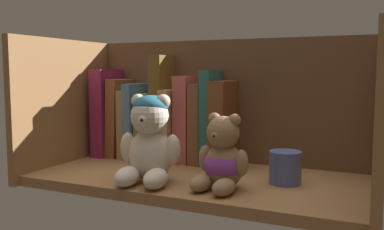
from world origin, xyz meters
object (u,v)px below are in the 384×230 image
object	(u,v)px
book_5	(164,108)
teddy_bear_larger	(149,141)
book_0	(111,112)
book_4	(151,126)
teddy_bear_smaller	(223,160)
book_1	(123,117)
book_10	(226,123)
book_2	(132,123)
book_8	(201,123)
book_9	(212,117)
book_3	(140,120)
book_7	(188,119)
book_6	(175,125)
pillar_candle	(285,167)

from	to	relation	value
book_5	teddy_bear_larger	size ratio (longest dim) A/B	1.48
book_0	book_4	size ratio (longest dim) A/B	1.36
teddy_bear_smaller	book_1	bearing A→B (deg)	150.70
book_10	teddy_bear_smaller	bearing A→B (deg)	-71.64
book_2	book_8	distance (cm)	18.38
book_8	book_9	distance (cm)	3.19
book_0	book_8	size ratio (longest dim) A/B	1.18
book_8	teddy_bear_larger	world-z (taller)	book_8
book_3	book_10	distance (cm)	22.05
book_4	teddy_bear_larger	bearing A→B (deg)	-60.50
book_0	book_5	size ratio (longest dim) A/B	0.87
book_0	book_10	bearing A→B (deg)	0.00
book_8	teddy_bear_larger	xyz separation A→B (cm)	(-1.85, -19.79, -1.12)
teddy_bear_larger	book_3	bearing A→B (deg)	125.56
book_2	book_7	world-z (taller)	book_7
book_5	book_2	bearing A→B (deg)	180.00
book_4	book_7	world-z (taller)	book_7
book_0	book_6	distance (cm)	18.07
book_0	book_6	bearing A→B (deg)	0.00
book_1	teddy_bear_larger	distance (cm)	27.63
book_1	book_8	bearing A→B (deg)	0.00
book_9	book_6	bearing A→B (deg)	180.00
book_9	teddy_bear_larger	distance (cm)	20.50
book_0	book_9	size ratio (longest dim) A/B	1.01
book_5	book_7	world-z (taller)	book_5
book_1	teddy_bear_larger	world-z (taller)	book_1
book_10	teddy_bear_smaller	size ratio (longest dim) A/B	1.39
book_0	book_8	world-z (taller)	book_0
book_1	teddy_bear_smaller	size ratio (longest dim) A/B	1.40
teddy_bear_larger	book_7	bearing A→B (deg)	94.28
book_2	book_9	size ratio (longest dim) A/B	0.77
book_3	book_10	xyz separation A→B (cm)	(22.05, 0.00, 0.42)
book_7	book_4	bearing A→B (deg)	-180.00
book_1	book_6	xyz separation A→B (cm)	(14.52, 0.00, -1.11)
pillar_candle	book_3	bearing A→B (deg)	164.38
book_3	book_10	bearing A→B (deg)	0.00
book_9	teddy_bear_smaller	bearing A→B (deg)	-63.18
book_0	book_3	xyz separation A→B (cm)	(8.47, -0.00, -1.69)
book_6	book_9	world-z (taller)	book_9
book_3	book_7	bearing A→B (deg)	0.00
book_0	pillar_candle	distance (cm)	47.72
book_3	book_4	world-z (taller)	book_3
book_4	teddy_bear_smaller	distance (cm)	31.56
book_6	book_8	bearing A→B (deg)	-0.00
book_2	book_8	world-z (taller)	book_8
book_3	book_0	bearing A→B (deg)	180.00
pillar_candle	book_5	bearing A→B (deg)	161.36
book_10	teddy_bear_larger	distance (cm)	21.36
book_0	teddy_bear_larger	distance (cm)	30.18
book_7	book_9	bearing A→B (deg)	-0.00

